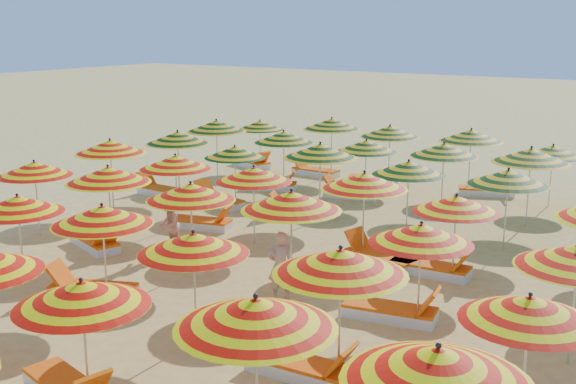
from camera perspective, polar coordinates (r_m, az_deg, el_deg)
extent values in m
plane|color=#EDC769|center=(16.34, -0.96, -5.81)|extent=(120.00, 120.00, 0.00)
cylinder|color=silver|center=(10.56, -15.70, -11.88)|extent=(0.04, 0.04, 1.88)
cone|color=orange|center=(10.25, -15.98, -7.75)|extent=(1.93, 1.93, 0.36)
sphere|color=black|center=(10.18, -16.06, -6.67)|extent=(0.06, 0.06, 0.06)
cylinder|color=silver|center=(9.25, -2.51, -14.58)|extent=(0.04, 0.04, 2.03)
cone|color=orange|center=(8.88, -2.56, -9.55)|extent=(2.64, 2.64, 0.39)
sphere|color=black|center=(8.79, -2.58, -8.22)|extent=(0.07, 0.07, 0.07)
cone|color=orange|center=(7.77, 11.73, -13.28)|extent=(2.60, 2.60, 0.39)
sphere|color=black|center=(7.68, 11.81, -11.79)|extent=(0.07, 0.07, 0.07)
cylinder|color=silver|center=(15.90, -20.34, -3.71)|extent=(0.04, 0.04, 1.85)
cone|color=orange|center=(15.70, -20.58, -0.92)|extent=(2.18, 2.18, 0.35)
sphere|color=black|center=(15.65, -20.64, -0.20)|extent=(0.06, 0.06, 0.06)
cylinder|color=silver|center=(14.24, -14.28, -5.05)|extent=(0.04, 0.04, 1.93)
cone|color=orange|center=(14.00, -14.47, -1.80)|extent=(2.38, 2.38, 0.37)
sphere|color=black|center=(13.95, -14.52, -0.96)|extent=(0.06, 0.06, 0.06)
cylinder|color=silver|center=(12.38, -7.37, -7.65)|extent=(0.04, 0.04, 1.88)
cone|color=orange|center=(12.12, -7.49, -4.05)|extent=(2.34, 2.34, 0.36)
sphere|color=black|center=(12.06, -7.52, -3.11)|extent=(0.06, 0.06, 0.06)
cylinder|color=silver|center=(11.01, 4.08, -9.87)|extent=(0.04, 0.04, 2.04)
cone|color=orange|center=(10.69, 4.15, -5.52)|extent=(2.68, 2.68, 0.39)
sphere|color=black|center=(10.62, 4.17, -4.38)|extent=(0.07, 0.07, 0.07)
cylinder|color=silver|center=(10.31, 18.20, -12.84)|extent=(0.03, 0.03, 1.83)
cone|color=orange|center=(10.00, 18.53, -8.75)|extent=(2.27, 2.27, 0.35)
sphere|color=black|center=(9.93, 18.62, -7.67)|extent=(0.06, 0.06, 0.06)
cylinder|color=silver|center=(19.35, -19.22, -0.63)|extent=(0.04, 0.04, 1.88)
cone|color=orange|center=(19.18, -19.40, 1.74)|extent=(2.40, 2.40, 0.36)
sphere|color=black|center=(19.14, -19.45, 2.34)|extent=(0.06, 0.06, 0.06)
cylinder|color=silver|center=(17.55, -13.87, -1.45)|extent=(0.04, 0.04, 2.00)
cone|color=orange|center=(17.36, -14.03, 1.32)|extent=(2.49, 2.49, 0.38)
sphere|color=black|center=(17.32, -14.07, 2.03)|extent=(0.07, 0.07, 0.07)
cylinder|color=silver|center=(15.76, -7.60, -2.96)|extent=(0.04, 0.04, 1.94)
cone|color=orange|center=(15.55, -7.70, 0.01)|extent=(2.32, 2.32, 0.37)
sphere|color=black|center=(15.50, -7.72, 0.77)|extent=(0.06, 0.06, 0.06)
cylinder|color=silver|center=(14.51, 0.27, -4.08)|extent=(0.04, 0.04, 2.03)
cone|color=orange|center=(14.27, 0.27, -0.71)|extent=(2.60, 2.60, 0.39)
sphere|color=black|center=(14.22, 0.27, 0.16)|extent=(0.07, 0.07, 0.07)
cylinder|color=silver|center=(13.10, 10.33, -6.63)|extent=(0.04, 0.04, 1.86)
cone|color=orange|center=(12.86, 10.48, -3.26)|extent=(1.89, 1.89, 0.35)
sphere|color=black|center=(12.80, 10.51, -2.38)|extent=(0.06, 0.06, 0.06)
cylinder|color=silver|center=(12.32, 21.61, -8.47)|extent=(0.04, 0.04, 1.94)
cylinder|color=silver|center=(21.33, -13.75, 1.16)|extent=(0.04, 0.04, 2.02)
cone|color=orange|center=(21.17, -13.88, 3.48)|extent=(2.25, 2.25, 0.38)
sphere|color=black|center=(21.13, -13.91, 4.07)|extent=(0.07, 0.07, 0.07)
cylinder|color=silver|center=(19.29, -8.80, -0.05)|extent=(0.04, 0.04, 1.90)
cone|color=orange|center=(19.12, -8.88, 2.34)|extent=(2.33, 2.33, 0.36)
sphere|color=black|center=(19.09, -8.91, 2.95)|extent=(0.06, 0.06, 0.06)
cylinder|color=silver|center=(17.64, -2.70, -1.20)|extent=(0.04, 0.04, 1.88)
cone|color=orange|center=(17.46, -2.73, 1.39)|extent=(2.35, 2.35, 0.36)
sphere|color=black|center=(17.42, -2.73, 2.05)|extent=(0.06, 0.06, 0.06)
cylinder|color=silver|center=(16.57, 5.97, -2.02)|extent=(0.04, 0.04, 1.98)
cone|color=orange|center=(16.37, 6.05, 0.87)|extent=(2.33, 2.33, 0.38)
sphere|color=black|center=(16.32, 6.06, 1.62)|extent=(0.07, 0.07, 0.07)
cylinder|color=silver|center=(15.48, 13.00, -3.73)|extent=(0.03, 0.03, 1.81)
cone|color=orange|center=(15.27, 13.15, -0.92)|extent=(2.04, 2.04, 0.34)
sphere|color=black|center=(15.23, 13.19, -0.20)|extent=(0.06, 0.06, 0.06)
cylinder|color=silver|center=(22.75, -8.65, 2.11)|extent=(0.04, 0.04, 2.00)
cone|color=#756003|center=(22.60, -8.72, 4.26)|extent=(2.27, 2.27, 0.38)
sphere|color=black|center=(22.57, -8.74, 4.81)|extent=(0.07, 0.07, 0.07)
cylinder|color=silver|center=(21.18, -4.19, 1.10)|extent=(0.03, 0.03, 1.79)
cone|color=#756003|center=(21.03, -4.22, 3.16)|extent=(1.81, 1.81, 0.34)
sphere|color=black|center=(20.99, -4.23, 3.69)|extent=(0.06, 0.06, 0.06)
cylinder|color=silver|center=(19.88, 2.54, 0.73)|extent=(0.04, 0.04, 2.06)
cone|color=#756003|center=(19.71, 2.56, 3.27)|extent=(2.43, 2.43, 0.39)
sphere|color=black|center=(19.67, 2.57, 3.91)|extent=(0.07, 0.07, 0.07)
cylinder|color=silver|center=(18.74, 9.42, -0.53)|extent=(0.04, 0.04, 1.86)
cone|color=#756003|center=(18.56, 9.52, 1.88)|extent=(2.42, 2.42, 0.35)
sphere|color=black|center=(18.52, 9.54, 2.50)|extent=(0.06, 0.06, 0.06)
cylinder|color=silver|center=(17.90, 16.82, -1.48)|extent=(0.04, 0.04, 1.92)
cone|color=#756003|center=(17.71, 17.00, 1.12)|extent=(2.43, 2.43, 0.37)
sphere|color=black|center=(17.67, 17.04, 1.78)|extent=(0.06, 0.06, 0.06)
cylinder|color=silver|center=(24.85, -5.63, 3.19)|extent=(0.04, 0.04, 2.05)
cone|color=#756003|center=(24.71, -5.68, 5.21)|extent=(2.56, 2.56, 0.39)
sphere|color=black|center=(24.68, -5.69, 5.73)|extent=(0.07, 0.07, 0.07)
cylinder|color=silver|center=(23.12, -0.34, 2.33)|extent=(0.04, 0.04, 1.91)
cone|color=#756003|center=(22.98, -0.34, 4.36)|extent=(2.37, 2.37, 0.36)
sphere|color=black|center=(22.95, -0.34, 4.88)|extent=(0.06, 0.06, 0.06)
cylinder|color=silver|center=(22.00, 6.15, 1.59)|extent=(0.04, 0.04, 1.84)
cone|color=#756003|center=(21.85, 6.20, 3.64)|extent=(1.99, 1.99, 0.35)
sphere|color=black|center=(21.82, 6.21, 4.16)|extent=(0.06, 0.06, 0.06)
cylinder|color=silver|center=(21.09, 12.11, 1.02)|extent=(0.04, 0.04, 1.95)
cone|color=#756003|center=(20.94, 12.22, 3.28)|extent=(2.50, 2.50, 0.37)
sphere|color=black|center=(20.90, 12.25, 3.85)|extent=(0.06, 0.06, 0.06)
cylinder|color=silver|center=(20.24, 18.47, 0.27)|extent=(0.04, 0.04, 2.06)
cone|color=#756003|center=(20.07, 18.65, 2.75)|extent=(2.23, 2.23, 0.39)
sphere|color=black|center=(20.03, 18.70, 3.38)|extent=(0.07, 0.07, 0.07)
cylinder|color=silver|center=(26.82, -2.22, 3.68)|extent=(0.03, 0.03, 1.76)
cone|color=#756003|center=(26.70, -2.23, 5.29)|extent=(1.87, 1.87, 0.34)
sphere|color=black|center=(26.68, -2.24, 5.71)|extent=(0.06, 0.06, 0.06)
cylinder|color=silver|center=(25.48, 3.45, 3.45)|extent=(0.04, 0.04, 2.02)
cone|color=#756003|center=(25.34, 3.48, 5.40)|extent=(2.09, 2.09, 0.38)
sphere|color=black|center=(25.32, 3.49, 5.89)|extent=(0.07, 0.07, 0.07)
cylinder|color=silver|center=(24.18, 7.99, 2.75)|extent=(0.04, 0.04, 1.97)
cone|color=#756003|center=(24.04, 8.06, 4.76)|extent=(2.05, 2.05, 0.38)
sphere|color=black|center=(24.01, 8.07, 5.27)|extent=(0.07, 0.07, 0.07)
cylinder|color=silver|center=(23.53, 14.15, 2.24)|extent=(0.04, 0.04, 2.01)
cone|color=#756003|center=(23.39, 14.27, 4.34)|extent=(2.07, 2.07, 0.38)
sphere|color=black|center=(23.36, 14.30, 4.88)|extent=(0.07, 0.07, 0.07)
cylinder|color=silver|center=(22.70, 20.05, 1.14)|extent=(0.03, 0.03, 1.78)
cone|color=#756003|center=(22.56, 20.20, 3.06)|extent=(2.36, 2.36, 0.34)
sphere|color=black|center=(22.53, 20.24, 3.55)|extent=(0.06, 0.06, 0.06)
cube|color=#F35D0B|center=(11.29, -17.11, -14.26)|extent=(1.79, 0.97, 0.06)
cube|color=white|center=(15.01, -15.10, -7.65)|extent=(1.79, 1.18, 0.20)
cube|color=#F35D0B|center=(14.96, -15.13, -7.18)|extent=(1.79, 1.18, 0.06)
cube|color=#F35D0B|center=(15.20, -17.58, -6.15)|extent=(0.56, 0.68, 0.48)
cube|color=white|center=(11.47, 0.96, -13.90)|extent=(1.72, 0.64, 0.20)
cube|color=#F35D0B|center=(11.41, 0.96, -13.32)|extent=(1.72, 0.64, 0.06)
cube|color=#F35D0B|center=(11.02, 4.21, -13.10)|extent=(0.39, 0.59, 0.48)
cube|color=white|center=(18.15, -15.05, -3.99)|extent=(1.80, 1.10, 0.20)
cube|color=#F35D0B|center=(18.11, -15.07, -3.59)|extent=(1.80, 1.10, 0.06)
cube|color=#F35D0B|center=(17.43, -14.20, -3.44)|extent=(0.53, 0.67, 0.48)
cube|color=white|center=(13.61, 8.04, -9.50)|extent=(1.77, 0.86, 0.20)
cube|color=#F35D0B|center=(13.56, 8.06, -9.00)|extent=(1.77, 0.86, 0.06)
cube|color=#F35D0B|center=(13.34, 11.02, -8.50)|extent=(0.46, 0.63, 0.48)
cube|color=white|center=(19.33, -7.01, -2.57)|extent=(1.79, 0.98, 0.20)
cube|color=#F35D0B|center=(19.30, -7.02, -2.19)|extent=(1.79, 0.98, 0.06)
cube|color=#F35D0B|center=(18.96, -5.12, -1.74)|extent=(0.50, 0.65, 0.48)
cube|color=white|center=(16.47, 7.37, -5.40)|extent=(1.79, 0.94, 0.20)
cube|color=#F35D0B|center=(16.43, 7.39, -4.97)|extent=(1.79, 0.94, 0.06)
cube|color=#F35D0B|center=(16.78, 5.53, -3.74)|extent=(0.48, 0.65, 0.48)
cube|color=white|center=(16.02, 11.16, -6.08)|extent=(1.72, 0.66, 0.20)
cube|color=#F35D0B|center=(15.98, 11.18, -5.64)|extent=(1.72, 0.66, 0.06)
cube|color=#F35D0B|center=(15.72, 13.63, -5.25)|extent=(0.39, 0.60, 0.48)
cube|color=white|center=(23.16, -9.92, -0.02)|extent=(1.72, 0.66, 0.20)
cube|color=#F35D0B|center=(23.13, -9.93, 0.29)|extent=(1.72, 0.66, 0.06)
cube|color=#F35D0B|center=(23.57, -11.15, 1.03)|extent=(0.39, 0.60, 0.48)
cube|color=white|center=(21.63, -5.44, -0.82)|extent=(1.78, 0.92, 0.20)
cube|color=#F35D0B|center=(21.59, -5.45, -0.49)|extent=(1.78, 0.92, 0.06)
cube|color=#F35D0B|center=(22.07, -6.63, 0.37)|extent=(0.48, 0.64, 0.48)
cube|color=white|center=(20.30, 1.03, -1.70)|extent=(1.79, 1.17, 0.20)
cube|color=#F35D0B|center=(20.26, 1.03, -1.35)|extent=(1.79, 1.17, 0.06)
cube|color=#F35D0B|center=(20.34, -0.91, -0.65)|extent=(0.55, 0.67, 0.48)
cube|color=white|center=(23.61, -1.44, 0.43)|extent=(1.79, 1.19, 0.20)
cube|color=#F35D0B|center=(23.58, -1.44, 0.74)|extent=(1.79, 1.19, 0.06)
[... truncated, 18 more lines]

